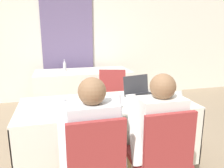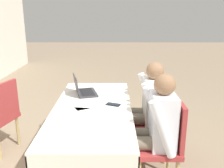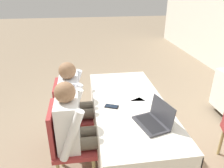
# 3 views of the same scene
# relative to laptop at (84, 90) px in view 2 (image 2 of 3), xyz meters

# --- Properties ---
(ground_plane) EXTENTS (24.00, 24.00, 0.00)m
(ground_plane) POSITION_rel_laptop_xyz_m (-0.43, -0.14, -0.78)
(ground_plane) COLOR gray
(conference_table_near) EXTENTS (1.80, 0.81, 0.74)m
(conference_table_near) POSITION_rel_laptop_xyz_m (-0.43, -0.14, -0.22)
(conference_table_near) COLOR white
(conference_table_near) RESTS_ON ground_plane
(laptop) EXTENTS (0.40, 0.33, 0.23)m
(laptop) POSITION_rel_laptop_xyz_m (0.00, 0.00, 0.00)
(laptop) COLOR #333338
(laptop) RESTS_ON conference_table_near
(cell_phone) EXTENTS (0.13, 0.17, 0.01)m
(cell_phone) POSITION_rel_laptop_xyz_m (-0.37, -0.36, -0.04)
(cell_phone) COLOR black
(cell_phone) RESTS_ON conference_table_near
(paper_beside_laptop) EXTENTS (0.33, 0.36, 0.00)m
(paper_beside_laptop) POSITION_rel_laptop_xyz_m (-0.38, -0.08, -0.04)
(paper_beside_laptop) COLOR white
(paper_beside_laptop) RESTS_ON conference_table_near
(paper_centre_table) EXTENTS (0.24, 0.32, 0.00)m
(paper_centre_table) POSITION_rel_laptop_xyz_m (-0.55, 0.04, -0.04)
(paper_centre_table) COLOR white
(paper_centre_table) RESTS_ON conference_table_near
(chair_near_left) EXTENTS (0.44, 0.44, 0.90)m
(chair_near_left) POSITION_rel_laptop_xyz_m (-0.70, -0.85, -0.29)
(chair_near_left) COLOR tan
(chair_near_left) RESTS_ON ground_plane
(chair_near_right) EXTENTS (0.44, 0.44, 0.90)m
(chair_near_right) POSITION_rel_laptop_xyz_m (-0.16, -0.85, -0.29)
(chair_near_right) COLOR tan
(chair_near_right) RESTS_ON ground_plane
(person_checkered_shirt) EXTENTS (0.50, 0.52, 1.16)m
(person_checkered_shirt) POSITION_rel_laptop_xyz_m (-0.70, -0.75, -0.13)
(person_checkered_shirt) COLOR #665B4C
(person_checkered_shirt) RESTS_ON ground_plane
(person_white_shirt) EXTENTS (0.50, 0.52, 1.16)m
(person_white_shirt) POSITION_rel_laptop_xyz_m (-0.16, -0.75, -0.13)
(person_white_shirt) COLOR #665B4C
(person_white_shirt) RESTS_ON ground_plane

